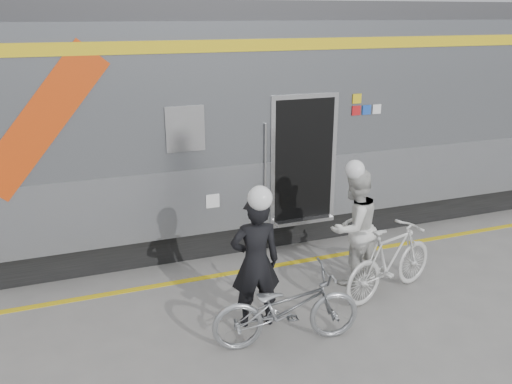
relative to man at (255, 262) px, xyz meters
name	(u,v)px	position (x,y,z in m)	size (l,w,h in m)	color
ground	(323,340)	(0.65, -0.67, -0.88)	(90.00, 90.00, 0.00)	slate
train	(154,124)	(-0.56, 3.53, 1.17)	(24.00, 3.17, 4.10)	black
safety_strip	(261,268)	(0.65, 1.48, -0.88)	(24.00, 0.12, 0.01)	gold
man	(255,262)	(0.00, 0.00, 0.00)	(0.64, 0.42, 1.77)	black
bicycle_left	(287,308)	(0.20, -0.55, -0.40)	(0.65, 1.85, 0.97)	#939699
woman	(354,227)	(1.79, 0.59, 0.00)	(0.86, 0.67, 1.77)	silver
bicycle_right	(390,261)	(2.09, 0.04, -0.35)	(0.50, 1.78, 1.07)	beige
helmet_man	(255,185)	(0.00, 0.00, 1.04)	(0.31, 0.31, 0.31)	white
helmet_woman	(358,161)	(1.79, 0.59, 1.02)	(0.28, 0.28, 0.28)	white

